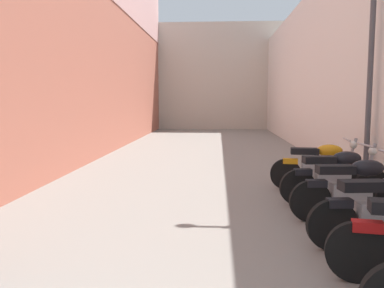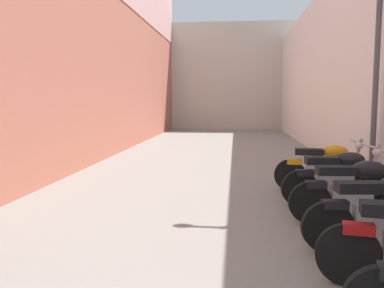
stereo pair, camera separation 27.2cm
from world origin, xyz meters
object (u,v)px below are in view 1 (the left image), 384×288
motorcycle_sixth (355,187)px  motorcycle_eighth (320,165)px  street_lamp (367,34)px  motorcycle_seventh (336,175)px

motorcycle_sixth → motorcycle_eighth: same height
motorcycle_sixth → motorcycle_eighth: (-0.00, 1.99, 0.00)m
motorcycle_sixth → street_lamp: street_lamp is taller
motorcycle_sixth → motorcycle_seventh: 0.92m
street_lamp → motorcycle_seventh: bearing=-129.1°
motorcycle_eighth → street_lamp: street_lamp is taller
motorcycle_sixth → motorcycle_eighth: bearing=90.0°
motorcycle_sixth → motorcycle_eighth: 1.99m
motorcycle_sixth → motorcycle_eighth: size_ratio=1.00×
motorcycle_seventh → motorcycle_eighth: (-0.00, 1.06, 0.00)m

